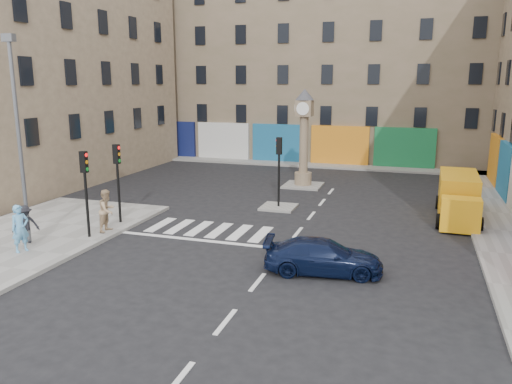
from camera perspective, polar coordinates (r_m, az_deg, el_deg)
The scene contains 18 objects.
ground at distance 19.01m, azimuth 2.03°, elevation -8.05°, with size 120.00×120.00×0.00m, color black.
sidewalk_left at distance 22.86m, azimuth -27.26°, elevation -5.70°, with size 7.00×16.00×0.15m, color gray.
sidewalk_right at distance 28.19m, azimuth 25.24°, elevation -2.23°, with size 2.60×30.00×0.15m, color gray.
sidewalk_far at distance 40.84m, azimuth 5.15°, elevation 3.20°, with size 32.00×2.40×0.15m, color gray.
island_near at distance 26.86m, azimuth 2.59°, elevation -1.73°, with size 1.80×1.80×0.12m, color gray.
island_far at distance 32.55m, azimuth 5.38°, elevation 0.76°, with size 2.40×2.40×0.12m, color gray.
building_far at distance 46.01m, azimuth 7.02°, elevation 14.73°, with size 32.00×10.00×17.00m, color #7C6752.
building_left at distance 37.63m, azimuth -22.01°, elevation 12.92°, with size 8.00×20.00×15.00m, color #917C5F.
traffic_light_left_near at distance 22.11m, azimuth -18.94°, elevation 1.27°, with size 0.28×0.22×3.70m.
traffic_light_left_far at distance 24.03m, azimuth -15.55°, elevation 2.36°, with size 0.28×0.22×3.70m.
traffic_light_island at distance 26.35m, azimuth 2.64°, elevation 3.61°, with size 0.28×0.22×3.70m.
lamp_post at distance 21.97m, azimuth -25.54°, elevation 6.40°, with size 0.50×0.25×8.30m.
clock_pillar at distance 32.01m, azimuth 5.51°, elevation 6.88°, with size 1.20×1.20×6.10m.
navy_sedan at distance 18.00m, azimuth 7.68°, elevation -7.31°, with size 1.70×4.19×1.21m, color black.
yellow_van at distance 26.66m, azimuth 22.12°, elevation -0.56°, with size 2.12×5.91×2.13m.
pedestrian_blue at distance 21.49m, azimuth -25.35°, elevation -3.78°, with size 0.69×0.45×1.88m, color #5EA6D7.
pedestrian_tan at distance 23.02m, azimuth -16.64°, elevation -2.03°, with size 0.92×0.72×1.89m, color tan.
pedestrian_dark at distance 22.56m, azimuth -24.85°, elevation -3.37°, with size 1.03×0.59×1.59m, color black.
Camera 1 is at (4.81, -17.13, 6.69)m, focal length 35.00 mm.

